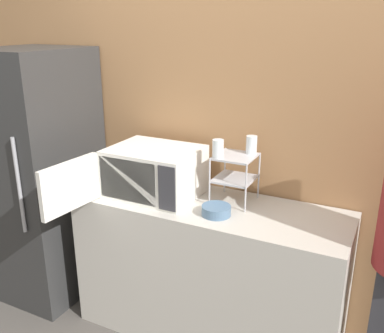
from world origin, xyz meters
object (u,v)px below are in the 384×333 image
object	(u,v)px
glass_front_left	(218,149)
bowl	(216,211)
microwave	(151,172)
dish_rack	(235,169)
refrigerator	(42,177)
glass_back_right	(251,145)

from	to	relation	value
glass_front_left	bowl	bearing A→B (deg)	-67.88
microwave	bowl	distance (m)	0.50
dish_rack	refrigerator	bearing A→B (deg)	-173.04
microwave	refrigerator	xyz separation A→B (m)	(-0.89, -0.03, -0.17)
dish_rack	refrigerator	size ratio (longest dim) A/B	0.16
microwave	bowl	size ratio (longest dim) A/B	5.18
microwave	dish_rack	bearing A→B (deg)	15.16
bowl	refrigerator	distance (m)	1.37
glass_back_right	bowl	bearing A→B (deg)	-105.59
microwave	glass_back_right	world-z (taller)	glass_back_right
glass_front_left	refrigerator	size ratio (longest dim) A/B	0.06
bowl	glass_front_left	bearing A→B (deg)	112.12
glass_front_left	dish_rack	bearing A→B (deg)	47.20
dish_rack	glass_back_right	world-z (taller)	glass_back_right
bowl	refrigerator	xyz separation A→B (m)	(-1.37, 0.06, -0.04)
glass_back_right	bowl	distance (m)	0.45
glass_front_left	glass_back_right	distance (m)	0.22
dish_rack	microwave	bearing A→B (deg)	-164.84
microwave	glass_back_right	bearing A→B (deg)	20.94
dish_rack	glass_front_left	xyz separation A→B (m)	(-0.08, -0.08, 0.13)
microwave	dish_rack	size ratio (longest dim) A/B	2.94
glass_front_left	refrigerator	xyz separation A→B (m)	(-1.31, -0.09, -0.36)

